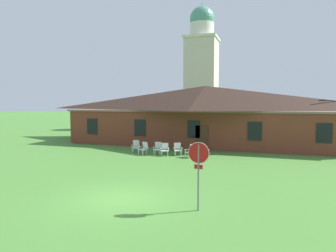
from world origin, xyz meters
name	(u,v)px	position (x,y,z in m)	size (l,w,h in m)	color
ground_plane	(120,199)	(0.00, 0.00, 0.00)	(200.00, 200.00, 0.00)	#477F33
brick_building	(205,114)	(0.00, 18.65, 2.92)	(26.12, 10.40, 5.73)	brown
dome_tower	(202,70)	(-4.03, 36.12, 9.25)	(5.18, 5.18, 20.15)	beige
stop_sign	(199,162)	(3.43, -0.28, 1.84)	(0.81, 0.07, 2.60)	slate
lawn_chair_by_porch	(136,146)	(-4.23, 10.96, 0.50)	(0.75, 0.80, 0.96)	silver
lawn_chair_near_door	(144,148)	(-3.23, 10.23, 0.50)	(0.77, 0.82, 0.96)	white
lawn_chair_left_end	(158,148)	(-2.18, 10.56, 0.50)	(0.71, 0.75, 0.96)	white
lawn_chair_middle	(165,149)	(-1.46, 10.19, 0.50)	(0.74, 0.79, 0.96)	silver
lawn_chair_right_end	(178,149)	(-0.57, 10.62, 0.50)	(0.81, 0.84, 0.96)	silver
lawn_chair_far_side	(191,151)	(0.65, 10.02, 0.50)	(0.85, 0.87, 0.96)	white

